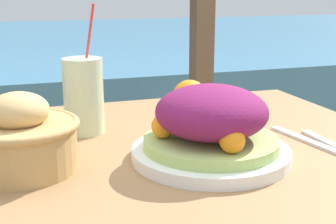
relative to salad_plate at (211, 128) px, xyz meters
The scene contains 9 objects.
patio_table 0.19m from the salad_plate, 167.88° to the left, with size 1.01×0.85×0.71m.
railing_fence 0.90m from the salad_plate, 96.77° to the left, with size 2.80×0.08×1.11m.
sea_backdrop 3.42m from the salad_plate, 91.78° to the left, with size 12.00×4.00×0.59m.
salad_plate is the anchor object (origin of this frame).
drink_glass 0.28m from the salad_plate, 129.58° to the left, with size 0.08×0.08×0.25m.
bread_basket 0.31m from the salad_plate, behind, with size 0.19×0.19×0.13m.
fork 0.22m from the salad_plate, ahead, with size 0.04×0.18×0.00m.
knife 0.24m from the salad_plate, ahead, with size 0.02×0.18×0.00m.
orange_near_basket 0.28m from the salad_plate, 76.18° to the left, with size 0.08×0.08×0.08m.
Camera 1 is at (-0.20, -0.70, 1.00)m, focal length 50.00 mm.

